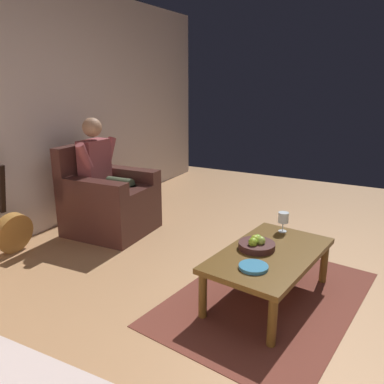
# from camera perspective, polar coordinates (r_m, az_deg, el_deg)

# --- Properties ---
(ground_plane) EXTENTS (7.23, 7.23, 0.00)m
(ground_plane) POSITION_cam_1_polar(r_m,az_deg,el_deg) (3.31, 18.98, -14.09)
(ground_plane) COLOR #AD7D52
(wall_back) EXTENTS (6.43, 0.06, 2.64)m
(wall_back) POSITION_cam_1_polar(r_m,az_deg,el_deg) (4.45, -21.80, 11.23)
(wall_back) COLOR silver
(wall_back) RESTS_ON ground
(rug) EXTENTS (1.95, 1.45, 0.01)m
(rug) POSITION_cam_1_polar(r_m,az_deg,el_deg) (3.15, 11.03, -15.01)
(rug) COLOR brown
(rug) RESTS_ON ground
(armchair) EXTENTS (0.82, 0.86, 0.96)m
(armchair) POSITION_cam_1_polar(r_m,az_deg,el_deg) (4.33, -12.31, -1.40)
(armchair) COLOR #44231F
(armchair) RESTS_ON ground
(person_seated) EXTENTS (0.62, 0.57, 1.24)m
(person_seated) POSITION_cam_1_polar(r_m,az_deg,el_deg) (4.26, -12.87, 2.93)
(person_seated) COLOR #954447
(person_seated) RESTS_ON ground
(coffee_table) EXTENTS (1.17, 0.77, 0.38)m
(coffee_table) POSITION_cam_1_polar(r_m,az_deg,el_deg) (2.99, 11.37, -9.57)
(coffee_table) COLOR brown
(coffee_table) RESTS_ON ground
(guitar) EXTENTS (0.39, 0.23, 1.00)m
(guitar) POSITION_cam_1_polar(r_m,az_deg,el_deg) (4.13, -25.01, -5.08)
(guitar) COLOR #B77B37
(guitar) RESTS_ON ground
(wine_glass_near) EXTENTS (0.09, 0.09, 0.17)m
(wine_glass_near) POSITION_cam_1_polar(r_m,az_deg,el_deg) (3.34, 13.33, -3.84)
(wine_glass_near) COLOR silver
(wine_glass_near) RESTS_ON coffee_table
(fruit_bowl) EXTENTS (0.28, 0.28, 0.11)m
(fruit_bowl) POSITION_cam_1_polar(r_m,az_deg,el_deg) (3.00, 9.52, -7.63)
(fruit_bowl) COLOR #3D1E1B
(fruit_bowl) RESTS_ON coffee_table
(decorative_dish) EXTENTS (0.20, 0.20, 0.02)m
(decorative_dish) POSITION_cam_1_polar(r_m,az_deg,el_deg) (2.71, 9.07, -10.86)
(decorative_dish) COLOR teal
(decorative_dish) RESTS_ON coffee_table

